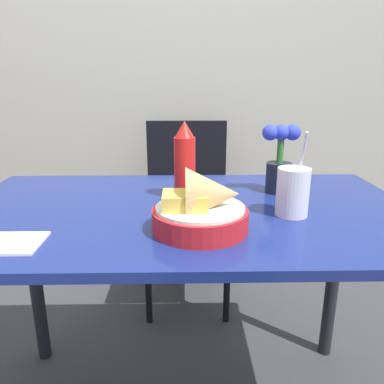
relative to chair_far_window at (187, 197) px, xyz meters
name	(u,v)px	position (x,y,z in m)	size (l,w,h in m)	color
wall_window	(184,37)	(-0.01, 0.28, 0.78)	(7.00, 0.06, 2.60)	#B7B2A3
dining_table	(185,242)	(-0.01, -0.80, 0.12)	(1.28, 0.73, 0.75)	navy
chair_far_window	(187,197)	(0.00, 0.00, 0.00)	(0.40, 0.40, 0.89)	black
food_basket	(204,208)	(0.03, -0.96, 0.28)	(0.23, 0.23, 0.15)	red
ketchup_bottle	(186,162)	(-0.01, -0.72, 0.34)	(0.06, 0.06, 0.23)	red
drink_cup	(293,193)	(0.27, -0.87, 0.29)	(0.08, 0.08, 0.22)	silver
flower_vase	(280,160)	(0.28, -0.66, 0.33)	(0.12, 0.08, 0.21)	black
napkin	(9,243)	(-0.40, -1.04, 0.23)	(0.14, 0.12, 0.01)	white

